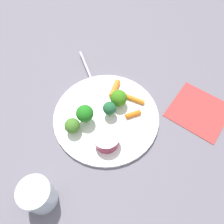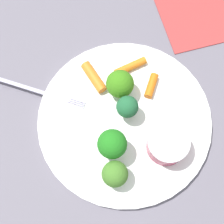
# 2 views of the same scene
# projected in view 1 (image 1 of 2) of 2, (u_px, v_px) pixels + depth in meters

# --- Properties ---
(ground_plane) EXTENTS (2.40, 2.40, 0.00)m
(ground_plane) POSITION_uv_depth(u_px,v_px,m) (106.00, 117.00, 0.63)
(ground_plane) COLOR slate
(plate) EXTENTS (0.30, 0.30, 0.01)m
(plate) POSITION_uv_depth(u_px,v_px,m) (106.00, 116.00, 0.63)
(plate) COLOR white
(plate) RESTS_ON ground_plane
(sauce_cup) EXTENTS (0.07, 0.07, 0.04)m
(sauce_cup) POSITION_uv_depth(u_px,v_px,m) (107.00, 139.00, 0.56)
(sauce_cup) COLOR maroon
(sauce_cup) RESTS_ON plate
(broccoli_floret_0) EXTENTS (0.05, 0.05, 0.05)m
(broccoli_floret_0) POSITION_uv_depth(u_px,v_px,m) (119.00, 98.00, 0.62)
(broccoli_floret_0) COLOR #93C061
(broccoli_floret_0) RESTS_ON plate
(broccoli_floret_1) EXTENTS (0.04, 0.04, 0.05)m
(broccoli_floret_1) POSITION_uv_depth(u_px,v_px,m) (109.00, 109.00, 0.60)
(broccoli_floret_1) COLOR #8BBD62
(broccoli_floret_1) RESTS_ON plate
(broccoli_floret_2) EXTENTS (0.04, 0.04, 0.05)m
(broccoli_floret_2) POSITION_uv_depth(u_px,v_px,m) (72.00, 126.00, 0.57)
(broccoli_floret_2) COLOR #92C265
(broccoli_floret_2) RESTS_ON plate
(broccoli_floret_3) EXTENTS (0.05, 0.05, 0.06)m
(broccoli_floret_3) POSITION_uv_depth(u_px,v_px,m) (85.00, 114.00, 0.58)
(broccoli_floret_3) COLOR #81AF56
(broccoli_floret_3) RESTS_ON plate
(carrot_stick_0) EXTENTS (0.06, 0.03, 0.02)m
(carrot_stick_0) POSITION_uv_depth(u_px,v_px,m) (115.00, 89.00, 0.66)
(carrot_stick_0) COLOR orange
(carrot_stick_0) RESTS_ON plate
(carrot_stick_1) EXTENTS (0.03, 0.06, 0.01)m
(carrot_stick_1) POSITION_uv_depth(u_px,v_px,m) (134.00, 99.00, 0.64)
(carrot_stick_1) COLOR orange
(carrot_stick_1) RESTS_ON plate
(carrot_stick_2) EXTENTS (0.04, 0.04, 0.01)m
(carrot_stick_2) POSITION_uv_depth(u_px,v_px,m) (133.00, 114.00, 0.61)
(carrot_stick_2) COLOR orange
(carrot_stick_2) RESTS_ON plate
(fork) EXTENTS (0.17, 0.11, 0.00)m
(fork) POSITION_uv_depth(u_px,v_px,m) (89.00, 73.00, 0.70)
(fork) COLOR #B1ADC7
(fork) RESTS_ON plate
(drinking_glass) EXTENTS (0.07, 0.07, 0.08)m
(drinking_glass) POSITION_uv_depth(u_px,v_px,m) (38.00, 195.00, 0.48)
(drinking_glass) COLOR silver
(drinking_glass) RESTS_ON ground_plane
(napkin) EXTENTS (0.20, 0.20, 0.00)m
(napkin) POSITION_uv_depth(u_px,v_px,m) (199.00, 111.00, 0.64)
(napkin) COLOR #AA3635
(napkin) RESTS_ON ground_plane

